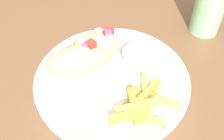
{
  "coord_description": "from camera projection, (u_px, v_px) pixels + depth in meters",
  "views": [
    {
      "loc": [
        0.12,
        -0.31,
        1.11
      ],
      "look_at": [
        -0.01,
        0.02,
        0.74
      ],
      "focal_mm": 42.0,
      "sensor_mm": 36.0,
      "label": 1
    }
  ],
  "objects": [
    {
      "name": "sauce_ramekin",
      "position": [
        139.0,
        57.0,
        0.54
      ],
      "size": [
        0.07,
        0.07,
        0.03
      ],
      "color": "white",
      "rests_on": "plate"
    },
    {
      "name": "table",
      "position": [
        113.0,
        108.0,
        0.57
      ],
      "size": [
        1.32,
        1.32,
        0.71
      ],
      "color": "brown",
      "rests_on": "ground_plane"
    },
    {
      "name": "pita_sandwich_far",
      "position": [
        96.0,
        47.0,
        0.54
      ],
      "size": [
        0.12,
        0.11,
        0.07
      ],
      "rotation": [
        0.0,
        0.0,
        0.51
      ],
      "color": "tan",
      "rests_on": "plate"
    },
    {
      "name": "fries_pile",
      "position": [
        141.0,
        103.0,
        0.47
      ],
      "size": [
        0.11,
        0.14,
        0.03
      ],
      "color": "#E5B251",
      "rests_on": "plate"
    },
    {
      "name": "water_glass",
      "position": [
        208.0,
        12.0,
        0.61
      ],
      "size": [
        0.07,
        0.07,
        0.11
      ],
      "color": "#8CCC93",
      "rests_on": "table"
    },
    {
      "name": "plate",
      "position": [
        112.0,
        78.0,
        0.53
      ],
      "size": [
        0.31,
        0.31,
        0.02
      ],
      "color": "white",
      "rests_on": "table"
    },
    {
      "name": "pita_sandwich_near",
      "position": [
        79.0,
        60.0,
        0.51
      ],
      "size": [
        0.14,
        0.13,
        0.07
      ],
      "rotation": [
        0.0,
        0.0,
        0.67
      ],
      "color": "tan",
      "rests_on": "plate"
    }
  ]
}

